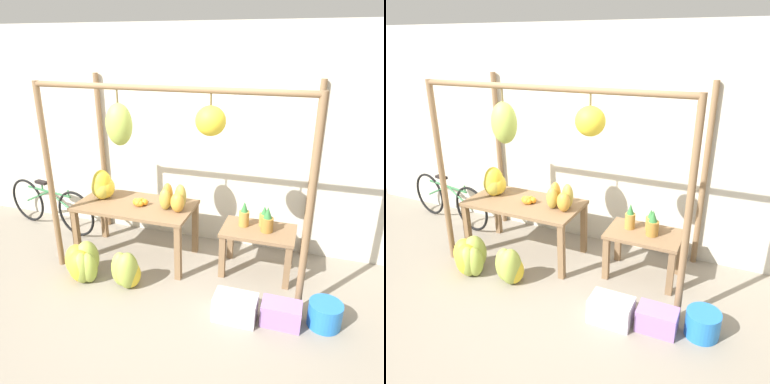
# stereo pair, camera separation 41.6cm
# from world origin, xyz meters

# --- Properties ---
(ground_plane) EXTENTS (20.00, 20.00, 0.00)m
(ground_plane) POSITION_xyz_m (0.00, 0.00, 0.00)
(ground_plane) COLOR gray
(shop_wall_back) EXTENTS (8.00, 0.08, 2.80)m
(shop_wall_back) POSITION_xyz_m (0.00, 1.58, 1.40)
(shop_wall_back) COLOR beige
(shop_wall_back) RESTS_ON ground_plane
(stall_awning) EXTENTS (2.91, 1.31, 2.20)m
(stall_awning) POSITION_xyz_m (-0.04, 0.59, 1.56)
(stall_awning) COLOR brown
(stall_awning) RESTS_ON ground_plane
(display_table_main) EXTENTS (1.44, 0.74, 0.72)m
(display_table_main) POSITION_xyz_m (-0.60, 0.82, 0.62)
(display_table_main) COLOR brown
(display_table_main) RESTS_ON ground_plane
(display_table_side) EXTENTS (0.84, 0.54, 0.57)m
(display_table_side) POSITION_xyz_m (0.90, 0.92, 0.44)
(display_table_side) COLOR brown
(display_table_side) RESTS_ON ground_plane
(banana_pile_on_table) EXTENTS (0.38, 0.39, 0.38)m
(banana_pile_on_table) POSITION_xyz_m (-1.07, 0.86, 0.89)
(banana_pile_on_table) COLOR yellow
(banana_pile_on_table) RESTS_ON display_table_main
(orange_pile) EXTENTS (0.18, 0.19, 0.10)m
(orange_pile) POSITION_xyz_m (-0.53, 0.80, 0.77)
(orange_pile) COLOR orange
(orange_pile) RESTS_ON display_table_main
(pineapple_cluster) EXTENTS (0.40, 0.25, 0.30)m
(pineapple_cluster) POSITION_xyz_m (0.89, 0.96, 0.69)
(pineapple_cluster) COLOR #A3702D
(pineapple_cluster) RESTS_ON display_table_side
(banana_pile_ground_left) EXTENTS (0.52, 0.51, 0.44)m
(banana_pile_ground_left) POSITION_xyz_m (-0.98, 0.16, 0.20)
(banana_pile_ground_left) COLOR #9EB247
(banana_pile_ground_left) RESTS_ON ground_plane
(banana_pile_ground_right) EXTENTS (0.39, 0.34, 0.44)m
(banana_pile_ground_right) POSITION_xyz_m (-0.43, 0.18, 0.19)
(banana_pile_ground_right) COLOR yellow
(banana_pile_ground_right) RESTS_ON ground_plane
(fruit_crate_white) EXTENTS (0.42, 0.27, 0.25)m
(fruit_crate_white) POSITION_xyz_m (0.83, 0.04, 0.13)
(fruit_crate_white) COLOR silver
(fruit_crate_white) RESTS_ON ground_plane
(blue_bucket) EXTENTS (0.32, 0.32, 0.25)m
(blue_bucket) POSITION_xyz_m (1.68, 0.21, 0.13)
(blue_bucket) COLOR blue
(blue_bucket) RESTS_ON ground_plane
(parked_bicycle) EXTENTS (1.64, 0.36, 0.71)m
(parked_bicycle) POSITION_xyz_m (-2.15, 1.15, 0.35)
(parked_bicycle) COLOR black
(parked_bicycle) RESTS_ON ground_plane
(papaya_pile) EXTENTS (0.36, 0.31, 0.30)m
(papaya_pile) POSITION_xyz_m (-0.10, 0.83, 0.86)
(papaya_pile) COLOR #B2993D
(papaya_pile) RESTS_ON display_table_main
(fruit_crate_purple) EXTENTS (0.38, 0.24, 0.23)m
(fruit_crate_purple) POSITION_xyz_m (1.27, 0.10, 0.11)
(fruit_crate_purple) COLOR #9970B7
(fruit_crate_purple) RESTS_ON ground_plane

